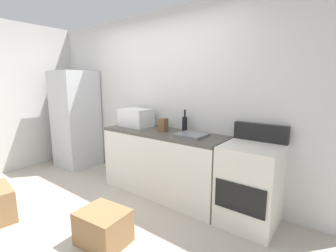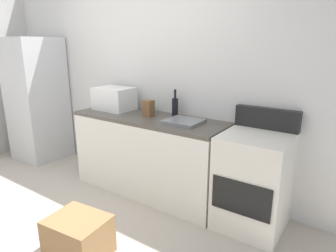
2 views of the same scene
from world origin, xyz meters
name	(u,v)px [view 2 (image 2 of 2)]	position (x,y,z in m)	size (l,w,h in m)	color
ground_plane	(44,232)	(0.00, 0.00, 0.00)	(6.00, 6.00, 0.00)	#B2A899
wall_back	(146,76)	(0.00, 1.55, 1.30)	(5.00, 0.10, 2.60)	silver
kitchen_counter	(149,155)	(0.30, 1.20, 0.45)	(1.80, 0.60, 0.90)	silver
refrigerator	(37,100)	(-1.75, 1.15, 0.88)	(0.68, 0.66, 1.77)	silver
stove_oven	(253,180)	(1.52, 1.21, 0.47)	(0.60, 0.61, 1.10)	silver
microwave	(114,99)	(-0.27, 1.26, 1.04)	(0.46, 0.34, 0.27)	white
sink_basin	(184,121)	(0.76, 1.20, 0.92)	(0.36, 0.32, 0.03)	slate
wine_bottle	(175,106)	(0.52, 1.39, 1.01)	(0.07, 0.07, 0.30)	black
coffee_mug	(151,108)	(0.18, 1.40, 0.95)	(0.08, 0.08, 0.10)	#338C4C
knife_block	(149,108)	(0.29, 1.22, 0.99)	(0.10, 0.10, 0.18)	brown
cardboard_box_large	(79,237)	(0.51, -0.01, 0.17)	(0.47, 0.38, 0.33)	olive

